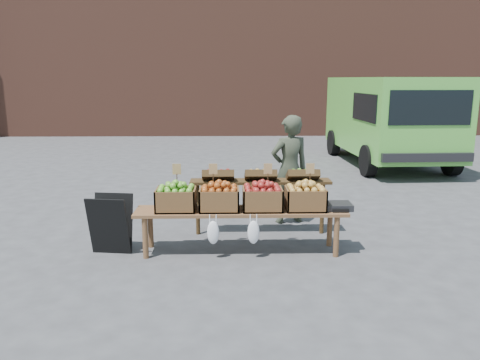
{
  "coord_description": "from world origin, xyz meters",
  "views": [
    {
      "loc": [
        0.36,
        -5.31,
        2.21
      ],
      "look_at": [
        0.5,
        0.96,
        0.85
      ],
      "focal_mm": 35.0,
      "sensor_mm": 36.0,
      "label": 1
    }
  ],
  "objects_px": {
    "delivery_van": "(388,121)",
    "crate_russet_pears": "(219,199)",
    "vendor": "(289,170)",
    "display_bench": "(241,231)",
    "chalkboard_sign": "(111,224)",
    "back_table": "(260,199)",
    "crate_green_apples": "(305,199)",
    "crate_golden_apples": "(176,199)",
    "crate_red_apples": "(262,199)",
    "weighing_scale": "(338,206)"
  },
  "relations": [
    {
      "from": "display_bench",
      "to": "back_table",
      "type": "bearing_deg",
      "value": 67.6
    },
    {
      "from": "crate_red_apples",
      "to": "crate_green_apples",
      "type": "xyz_separation_m",
      "value": [
        0.55,
        0.0,
        0.0
      ]
    },
    {
      "from": "display_bench",
      "to": "crate_golden_apples",
      "type": "relative_size",
      "value": 5.4
    },
    {
      "from": "delivery_van",
      "to": "back_table",
      "type": "height_order",
      "value": "delivery_van"
    },
    {
      "from": "display_bench",
      "to": "crate_red_apples",
      "type": "xyz_separation_m",
      "value": [
        0.27,
        0.0,
        0.42
      ]
    },
    {
      "from": "back_table",
      "to": "crate_green_apples",
      "type": "relative_size",
      "value": 4.2
    },
    {
      "from": "chalkboard_sign",
      "to": "crate_russet_pears",
      "type": "bearing_deg",
      "value": 7.48
    },
    {
      "from": "vendor",
      "to": "crate_red_apples",
      "type": "relative_size",
      "value": 3.36
    },
    {
      "from": "crate_green_apples",
      "to": "weighing_scale",
      "type": "xyz_separation_m",
      "value": [
        0.43,
        0.0,
        -0.1
      ]
    },
    {
      "from": "chalkboard_sign",
      "to": "display_bench",
      "type": "relative_size",
      "value": 0.29
    },
    {
      "from": "back_table",
      "to": "crate_golden_apples",
      "type": "bearing_deg",
      "value": -147.31
    },
    {
      "from": "delivery_van",
      "to": "chalkboard_sign",
      "type": "distance_m",
      "value": 8.53
    },
    {
      "from": "chalkboard_sign",
      "to": "crate_russet_pears",
      "type": "height_order",
      "value": "crate_russet_pears"
    },
    {
      "from": "delivery_van",
      "to": "crate_golden_apples",
      "type": "bearing_deg",
      "value": -129.21
    },
    {
      "from": "back_table",
      "to": "display_bench",
      "type": "xyz_separation_m",
      "value": [
        -0.3,
        -0.72,
        -0.24
      ]
    },
    {
      "from": "chalkboard_sign",
      "to": "delivery_van",
      "type": "bearing_deg",
      "value": 55.72
    },
    {
      "from": "vendor",
      "to": "weighing_scale",
      "type": "xyz_separation_m",
      "value": [
        0.47,
        -1.28,
        -0.23
      ]
    },
    {
      "from": "vendor",
      "to": "crate_golden_apples",
      "type": "height_order",
      "value": "vendor"
    },
    {
      "from": "display_bench",
      "to": "vendor",
      "type": "bearing_deg",
      "value": 58.59
    },
    {
      "from": "crate_golden_apples",
      "to": "weighing_scale",
      "type": "relative_size",
      "value": 1.47
    },
    {
      "from": "delivery_van",
      "to": "display_bench",
      "type": "distance_m",
      "value": 7.53
    },
    {
      "from": "chalkboard_sign",
      "to": "crate_golden_apples",
      "type": "relative_size",
      "value": 1.55
    },
    {
      "from": "display_bench",
      "to": "crate_golden_apples",
      "type": "bearing_deg",
      "value": 180.0
    },
    {
      "from": "weighing_scale",
      "to": "delivery_van",
      "type": "bearing_deg",
      "value": 66.73
    },
    {
      "from": "crate_red_apples",
      "to": "crate_green_apples",
      "type": "height_order",
      "value": "same"
    },
    {
      "from": "back_table",
      "to": "display_bench",
      "type": "bearing_deg",
      "value": -112.4
    },
    {
      "from": "chalkboard_sign",
      "to": "crate_green_apples",
      "type": "bearing_deg",
      "value": 7.44
    },
    {
      "from": "delivery_van",
      "to": "crate_green_apples",
      "type": "xyz_separation_m",
      "value": [
        -3.15,
        -6.34,
        -0.41
      ]
    },
    {
      "from": "vendor",
      "to": "weighing_scale",
      "type": "height_order",
      "value": "vendor"
    },
    {
      "from": "crate_red_apples",
      "to": "chalkboard_sign",
      "type": "bearing_deg",
      "value": -179.94
    },
    {
      "from": "delivery_van",
      "to": "display_bench",
      "type": "height_order",
      "value": "delivery_van"
    },
    {
      "from": "crate_golden_apples",
      "to": "crate_green_apples",
      "type": "relative_size",
      "value": 1.0
    },
    {
      "from": "crate_golden_apples",
      "to": "crate_red_apples",
      "type": "relative_size",
      "value": 1.0
    },
    {
      "from": "chalkboard_sign",
      "to": "display_bench",
      "type": "bearing_deg",
      "value": 7.46
    },
    {
      "from": "vendor",
      "to": "crate_green_apples",
      "type": "height_order",
      "value": "vendor"
    },
    {
      "from": "crate_russet_pears",
      "to": "weighing_scale",
      "type": "xyz_separation_m",
      "value": [
        1.52,
        0.0,
        -0.1
      ]
    },
    {
      "from": "back_table",
      "to": "weighing_scale",
      "type": "bearing_deg",
      "value": -37.07
    },
    {
      "from": "crate_green_apples",
      "to": "back_table",
      "type": "bearing_deg",
      "value": 126.26
    },
    {
      "from": "delivery_van",
      "to": "weighing_scale",
      "type": "xyz_separation_m",
      "value": [
        -2.73,
        -6.34,
        -0.51
      ]
    },
    {
      "from": "back_table",
      "to": "crate_red_apples",
      "type": "height_order",
      "value": "back_table"
    },
    {
      "from": "delivery_van",
      "to": "crate_russet_pears",
      "type": "bearing_deg",
      "value": -125.92
    },
    {
      "from": "crate_russet_pears",
      "to": "crate_red_apples",
      "type": "height_order",
      "value": "same"
    },
    {
      "from": "delivery_van",
      "to": "crate_red_apples",
      "type": "xyz_separation_m",
      "value": [
        -3.7,
        -6.34,
        -0.41
      ]
    },
    {
      "from": "chalkboard_sign",
      "to": "crate_golden_apples",
      "type": "xyz_separation_m",
      "value": [
        0.85,
        0.0,
        0.32
      ]
    },
    {
      "from": "back_table",
      "to": "weighing_scale",
      "type": "relative_size",
      "value": 6.18
    },
    {
      "from": "chalkboard_sign",
      "to": "weighing_scale",
      "type": "xyz_separation_m",
      "value": [
        2.92,
        0.0,
        0.22
      ]
    },
    {
      "from": "delivery_van",
      "to": "vendor",
      "type": "distance_m",
      "value": 6.0
    },
    {
      "from": "vendor",
      "to": "display_bench",
      "type": "bearing_deg",
      "value": 40.83
    },
    {
      "from": "display_bench",
      "to": "weighing_scale",
      "type": "height_order",
      "value": "weighing_scale"
    },
    {
      "from": "vendor",
      "to": "display_bench",
      "type": "height_order",
      "value": "vendor"
    }
  ]
}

